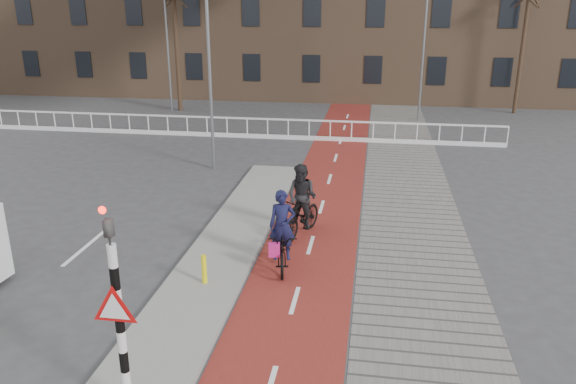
# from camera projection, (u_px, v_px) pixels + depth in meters

# --- Properties ---
(ground) EXTENTS (120.00, 120.00, 0.00)m
(ground) POSITION_uv_depth(u_px,v_px,m) (203.00, 346.00, 10.81)
(ground) COLOR #38383A
(ground) RESTS_ON ground
(bike_lane) EXTENTS (2.50, 60.00, 0.01)m
(bike_lane) POSITION_uv_depth(u_px,v_px,m) (327.00, 188.00, 19.93)
(bike_lane) COLOR maroon
(bike_lane) RESTS_ON ground
(sidewalk) EXTENTS (3.00, 60.00, 0.01)m
(sidewalk) POSITION_uv_depth(u_px,v_px,m) (407.00, 191.00, 19.52)
(sidewalk) COLOR slate
(sidewalk) RESTS_ON ground
(curb_island) EXTENTS (1.80, 16.00, 0.12)m
(curb_island) POSITION_uv_depth(u_px,v_px,m) (222.00, 253.00, 14.63)
(curb_island) COLOR gray
(curb_island) RESTS_ON ground
(traffic_signal) EXTENTS (0.80, 0.80, 3.68)m
(traffic_signal) POSITION_uv_depth(u_px,v_px,m) (117.00, 307.00, 8.36)
(traffic_signal) COLOR black
(traffic_signal) RESTS_ON curb_island
(bollard) EXTENTS (0.12, 0.12, 0.69)m
(bollard) POSITION_uv_depth(u_px,v_px,m) (204.00, 269.00, 12.88)
(bollard) COLOR yellow
(bollard) RESTS_ON curb_island
(cyclist_near) EXTENTS (1.01, 2.02, 2.00)m
(cyclist_near) POSITION_uv_depth(u_px,v_px,m) (282.00, 242.00, 13.78)
(cyclist_near) COLOR black
(cyclist_near) RESTS_ON bike_lane
(cyclist_far) EXTENTS (1.21, 2.00, 2.07)m
(cyclist_far) POSITION_uv_depth(u_px,v_px,m) (302.00, 207.00, 15.61)
(cyclist_far) COLOR black
(cyclist_far) RESTS_ON bike_lane
(railing) EXTENTS (28.00, 0.10, 0.99)m
(railing) POSITION_uv_depth(u_px,v_px,m) (207.00, 130.00, 27.32)
(railing) COLOR silver
(railing) RESTS_ON ground
(tree_mid) EXTENTS (0.26, 0.26, 8.33)m
(tree_mid) POSITION_uv_depth(u_px,v_px,m) (176.00, 39.00, 32.54)
(tree_mid) COLOR #302115
(tree_mid) RESTS_ON ground
(tree_right) EXTENTS (0.22, 0.22, 8.17)m
(tree_right) POSITION_uv_depth(u_px,v_px,m) (523.00, 42.00, 31.73)
(tree_right) COLOR #302115
(tree_right) RESTS_ON ground
(streetlight_near) EXTENTS (0.12, 0.12, 7.12)m
(streetlight_near) POSITION_uv_depth(u_px,v_px,m) (210.00, 78.00, 21.03)
(streetlight_near) COLOR slate
(streetlight_near) RESTS_ON ground
(streetlight_left) EXTENTS (0.12, 0.12, 8.53)m
(streetlight_left) POSITION_uv_depth(u_px,v_px,m) (167.00, 37.00, 32.37)
(streetlight_left) COLOR slate
(streetlight_left) RESTS_ON ground
(streetlight_right) EXTENTS (0.12, 0.12, 8.39)m
(streetlight_right) POSITION_uv_depth(u_px,v_px,m) (424.00, 42.00, 29.57)
(streetlight_right) COLOR slate
(streetlight_right) RESTS_ON ground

